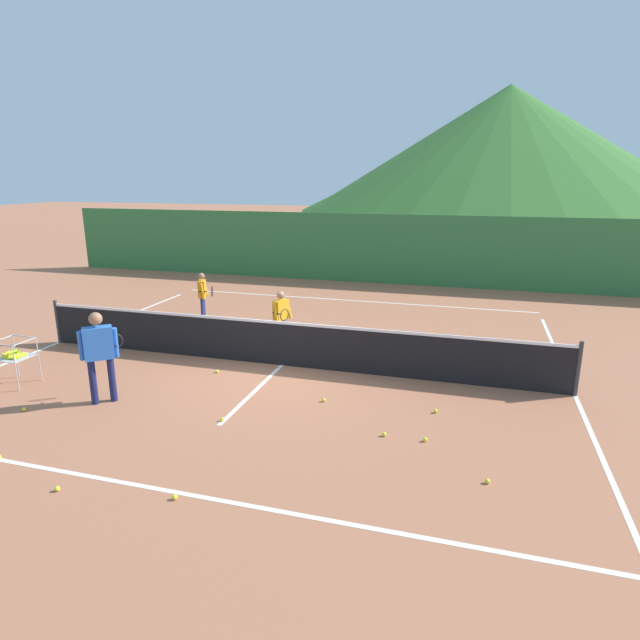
# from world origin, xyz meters

# --- Properties ---
(ground_plane) EXTENTS (120.00, 120.00, 0.00)m
(ground_plane) POSITION_xyz_m (0.00, 0.00, 0.00)
(ground_plane) COLOR #A86647
(line_baseline_near) EXTENTS (11.54, 0.08, 0.01)m
(line_baseline_near) POSITION_xyz_m (0.00, -4.82, 0.00)
(line_baseline_near) COLOR white
(line_baseline_near) RESTS_ON ground
(line_baseline_far) EXTENTS (11.54, 0.08, 0.01)m
(line_baseline_far) POSITION_xyz_m (0.00, 6.36, 0.00)
(line_baseline_far) COLOR white
(line_baseline_far) RESTS_ON ground
(line_sideline_west) EXTENTS (0.08, 11.17, 0.01)m
(line_sideline_west) POSITION_xyz_m (-5.77, 0.00, 0.00)
(line_sideline_west) COLOR white
(line_sideline_west) RESTS_ON ground
(line_sideline_east) EXTENTS (0.08, 11.17, 0.01)m
(line_sideline_east) POSITION_xyz_m (5.77, 0.00, 0.00)
(line_sideline_east) COLOR white
(line_sideline_east) RESTS_ON ground
(line_service_center) EXTENTS (0.08, 5.91, 0.01)m
(line_service_center) POSITION_xyz_m (0.00, 0.00, 0.00)
(line_service_center) COLOR white
(line_service_center) RESTS_ON ground
(tennis_net) EXTENTS (11.61, 0.08, 1.05)m
(tennis_net) POSITION_xyz_m (0.00, 0.00, 0.50)
(tennis_net) COLOR #333338
(tennis_net) RESTS_ON ground
(instructor) EXTENTS (0.64, 0.76, 1.66)m
(instructor) POSITION_xyz_m (-2.39, -2.68, 1.00)
(instructor) COLOR #191E4C
(instructor) RESTS_ON ground
(student_0) EXTENTS (0.58, 0.55, 1.34)m
(student_0) POSITION_xyz_m (-3.40, 2.87, 0.80)
(student_0) COLOR navy
(student_0) RESTS_ON ground
(student_1) EXTENTS (0.42, 0.71, 1.33)m
(student_1) POSITION_xyz_m (-0.47, 1.25, 0.80)
(student_1) COLOR silver
(student_1) RESTS_ON ground
(ball_cart) EXTENTS (0.58, 0.58, 0.90)m
(ball_cart) POSITION_xyz_m (-4.57, -2.44, 0.59)
(ball_cart) COLOR #B7B7BC
(ball_cart) RESTS_ON ground
(tennis_ball_0) EXTENTS (0.07, 0.07, 0.07)m
(tennis_ball_0) POSITION_xyz_m (-1.13, -0.81, 0.03)
(tennis_ball_0) COLOR yellow
(tennis_ball_0) RESTS_ON ground
(tennis_ball_1) EXTENTS (0.07, 0.07, 0.07)m
(tennis_ball_1) POSITION_xyz_m (-0.01, -2.80, 0.03)
(tennis_ball_1) COLOR yellow
(tennis_ball_1) RESTS_ON ground
(tennis_ball_3) EXTENTS (0.07, 0.07, 0.07)m
(tennis_ball_3) POSITION_xyz_m (4.18, -3.48, 0.03)
(tennis_ball_3) COLOR yellow
(tennis_ball_3) RESTS_ON ground
(tennis_ball_4) EXTENTS (0.07, 0.07, 0.07)m
(tennis_ball_4) POSITION_xyz_m (2.65, -2.56, 0.03)
(tennis_ball_4) COLOR yellow
(tennis_ball_4) RESTS_ON ground
(tennis_ball_5) EXTENTS (0.07, 0.07, 0.07)m
(tennis_ball_5) POSITION_xyz_m (3.28, -2.55, 0.03)
(tennis_ball_5) COLOR yellow
(tennis_ball_5) RESTS_ON ground
(tennis_ball_6) EXTENTS (0.07, 0.07, 0.07)m
(tennis_ball_6) POSITION_xyz_m (3.35, -1.48, 0.03)
(tennis_ball_6) COLOR yellow
(tennis_ball_6) RESTS_ON ground
(tennis_ball_7) EXTENTS (0.07, 0.07, 0.07)m
(tennis_ball_7) POSITION_xyz_m (-3.47, -3.41, 0.03)
(tennis_ball_7) COLOR yellow
(tennis_ball_7) RESTS_ON ground
(tennis_ball_8) EXTENTS (0.07, 0.07, 0.07)m
(tennis_ball_8) POSITION_xyz_m (-1.14, -5.22, 0.03)
(tennis_ball_8) COLOR yellow
(tennis_ball_8) RESTS_ON ground
(tennis_ball_9) EXTENTS (0.07, 0.07, 0.07)m
(tennis_ball_9) POSITION_xyz_m (1.38, -1.58, 0.03)
(tennis_ball_9) COLOR yellow
(tennis_ball_9) RESTS_ON ground
(tennis_ball_10) EXTENTS (0.07, 0.07, 0.07)m
(tennis_ball_10) POSITION_xyz_m (0.41, -4.96, 0.03)
(tennis_ball_10) COLOR yellow
(tennis_ball_10) RESTS_ON ground
(windscreen_fence) EXTENTS (25.40, 0.08, 2.58)m
(windscreen_fence) POSITION_xyz_m (0.00, 9.52, 1.29)
(windscreen_fence) COLOR #33753D
(windscreen_fence) RESTS_ON ground
(hill_0) EXTENTS (44.98, 44.98, 10.97)m
(hill_0) POSITION_xyz_m (5.66, 55.73, 5.49)
(hill_0) COLOR #2D6628
(hill_0) RESTS_ON ground
(hill_1) EXTENTS (43.60, 43.60, 13.27)m
(hill_1) POSITION_xyz_m (6.23, 53.23, 6.64)
(hill_1) COLOR #38702D
(hill_1) RESTS_ON ground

